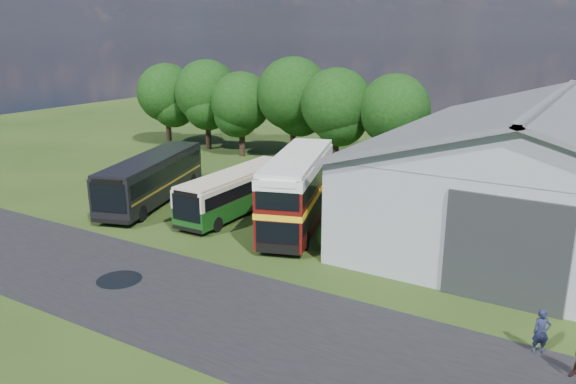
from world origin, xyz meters
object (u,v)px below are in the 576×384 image
Objects in this scene: bus_dark_single at (152,178)px; bus_green_single at (237,191)px; visitor_a at (541,332)px; storage_shed at (547,162)px; bus_maroon_double at (298,191)px.

bus_green_single is at bearing -9.58° from bus_dark_single.
bus_dark_single is 27.51m from visitor_a.
bus_dark_single reaches higher than bus_green_single.
storage_shed is at bearing 21.54° from bus_green_single.
visitor_a is (19.93, -8.02, -0.63)m from bus_green_single.
bus_dark_single is at bearing 164.94° from bus_maroon_double.
bus_dark_single is (-24.48, -8.35, -2.42)m from storage_shed.
bus_maroon_double reaches higher than bus_green_single.
bus_green_single is 6.74m from bus_dark_single.
bus_green_single is (-17.81, -7.35, -2.65)m from storage_shed.
bus_dark_single is (-11.55, -0.68, -0.55)m from bus_maroon_double.
storage_shed is 25.98m from bus_dark_single.
bus_maroon_double is 16.96m from visitor_a.
visitor_a is at bearing -82.18° from storage_shed.
storage_shed is 2.25× the size of bus_maroon_double.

